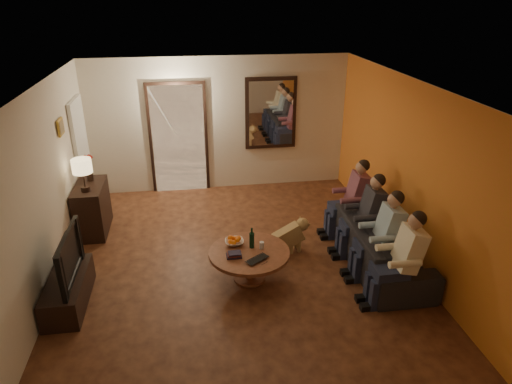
{
  "coord_description": "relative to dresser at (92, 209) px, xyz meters",
  "views": [
    {
      "loc": [
        -0.61,
        -5.6,
        3.73
      ],
      "look_at": [
        0.3,
        0.3,
        1.05
      ],
      "focal_mm": 32.0,
      "sensor_mm": 36.0,
      "label": 1
    }
  ],
  "objects": [
    {
      "name": "floor",
      "position": [
        2.25,
        -1.46,
        -0.41
      ],
      "size": [
        5.0,
        6.0,
        0.01
      ],
      "primitive_type": "cube",
      "color": "#3B1A0F",
      "rests_on": "ground"
    },
    {
      "name": "ceiling",
      "position": [
        2.25,
        -1.46,
        2.19
      ],
      "size": [
        5.0,
        6.0,
        0.01
      ],
      "primitive_type": "cube",
      "color": "white",
      "rests_on": "back_wall"
    },
    {
      "name": "back_wall",
      "position": [
        2.25,
        1.54,
        0.89
      ],
      "size": [
        5.0,
        0.02,
        2.6
      ],
      "primitive_type": "cube",
      "color": "beige",
      "rests_on": "floor"
    },
    {
      "name": "front_wall",
      "position": [
        2.25,
        -4.46,
        0.89
      ],
      "size": [
        5.0,
        0.02,
        2.6
      ],
      "primitive_type": "cube",
      "color": "beige",
      "rests_on": "floor"
    },
    {
      "name": "left_wall",
      "position": [
        -0.25,
        -1.46,
        0.89
      ],
      "size": [
        0.02,
        6.0,
        2.6
      ],
      "primitive_type": "cube",
      "color": "beige",
      "rests_on": "floor"
    },
    {
      "name": "right_wall",
      "position": [
        4.75,
        -1.46,
        0.89
      ],
      "size": [
        0.02,
        6.0,
        2.6
      ],
      "primitive_type": "cube",
      "color": "beige",
      "rests_on": "floor"
    },
    {
      "name": "orange_accent",
      "position": [
        4.74,
        -1.46,
        0.89
      ],
      "size": [
        0.01,
        6.0,
        2.6
      ],
      "primitive_type": "cube",
      "color": "orange",
      "rests_on": "right_wall"
    },
    {
      "name": "kitchen_doorway",
      "position": [
        1.45,
        1.52,
        0.64
      ],
      "size": [
        1.0,
        0.06,
        2.1
      ],
      "primitive_type": "cube",
      "color": "#FFE0A5",
      "rests_on": "floor"
    },
    {
      "name": "door_trim",
      "position": [
        1.45,
        1.51,
        0.64
      ],
      "size": [
        1.12,
        0.04,
        2.22
      ],
      "primitive_type": "cube",
      "color": "black",
      "rests_on": "floor"
    },
    {
      "name": "fridge_glimpse",
      "position": [
        1.7,
        1.52,
        0.49
      ],
      "size": [
        0.45,
        0.03,
        1.7
      ],
      "primitive_type": "cube",
      "color": "silver",
      "rests_on": "floor"
    },
    {
      "name": "mirror_frame",
      "position": [
        3.25,
        1.5,
        1.09
      ],
      "size": [
        1.0,
        0.05,
        1.4
      ],
      "primitive_type": "cube",
      "color": "black",
      "rests_on": "back_wall"
    },
    {
      "name": "mirror_glass",
      "position": [
        3.25,
        1.47,
        1.09
      ],
      "size": [
        0.86,
        0.02,
        1.26
      ],
      "primitive_type": "cube",
      "color": "white",
      "rests_on": "back_wall"
    },
    {
      "name": "white_door",
      "position": [
        -0.21,
        0.84,
        0.61
      ],
      "size": [
        0.06,
        0.85,
        2.04
      ],
      "primitive_type": "cube",
      "color": "white",
      "rests_on": "floor"
    },
    {
      "name": "framed_art",
      "position": [
        -0.22,
        -0.16,
        1.44
      ],
      "size": [
        0.03,
        0.28,
        0.24
      ],
      "primitive_type": "cube",
      "color": "#B28C33",
      "rests_on": "left_wall"
    },
    {
      "name": "art_canvas",
      "position": [
        -0.21,
        -0.16,
        1.44
      ],
      "size": [
        0.01,
        0.22,
        0.18
      ],
      "primitive_type": "cube",
      "color": "brown",
      "rests_on": "left_wall"
    },
    {
      "name": "dresser",
      "position": [
        0.0,
        0.0,
        0.0
      ],
      "size": [
        0.45,
        0.92,
        0.82
      ],
      "primitive_type": "cube",
      "color": "black",
      "rests_on": "floor"
    },
    {
      "name": "table_lamp",
      "position": [
        0.0,
        -0.22,
        0.68
      ],
      "size": [
        0.3,
        0.3,
        0.54
      ],
      "primitive_type": null,
      "color": "beige",
      "rests_on": "dresser"
    },
    {
      "name": "flower_vase",
      "position": [
        0.0,
        0.22,
        0.63
      ],
      "size": [
        0.14,
        0.14,
        0.44
      ],
      "primitive_type": null,
      "color": "#B31A13",
      "rests_on": "dresser"
    },
    {
      "name": "tv_stand",
      "position": [
        0.0,
        -1.96,
        -0.22
      ],
      "size": [
        0.45,
        1.15,
        0.38
      ],
      "primitive_type": "cube",
      "color": "black",
      "rests_on": "floor"
    },
    {
      "name": "tv",
      "position": [
        0.0,
        -1.96,
        0.28
      ],
      "size": [
        1.06,
        0.14,
        0.61
      ],
      "primitive_type": "imported",
      "rotation": [
        0.0,
        0.0,
        1.57
      ],
      "color": "black",
      "rests_on": "tv_stand"
    },
    {
      "name": "sofa",
      "position": [
        4.28,
        -1.67,
        -0.09
      ],
      "size": [
        2.18,
        0.87,
        0.63
      ],
      "primitive_type": "imported",
      "rotation": [
        0.0,
        0.0,
        1.56
      ],
      "color": "black",
      "rests_on": "floor"
    },
    {
      "name": "person_a",
      "position": [
        4.18,
        -2.57,
        0.19
      ],
      "size": [
        0.6,
        0.4,
        1.2
      ],
      "primitive_type": null,
      "color": "tan",
      "rests_on": "sofa"
    },
    {
      "name": "person_b",
      "position": [
        4.18,
        -1.97,
        0.19
      ],
      "size": [
        0.6,
        0.4,
        1.2
      ],
      "primitive_type": null,
      "color": "tan",
      "rests_on": "sofa"
    },
    {
      "name": "person_c",
      "position": [
        4.18,
        -1.37,
        0.19
      ],
      "size": [
        0.6,
        0.4,
        1.2
      ],
      "primitive_type": null,
      "color": "tan",
      "rests_on": "sofa"
    },
    {
      "name": "person_d",
      "position": [
        4.18,
        -0.77,
        0.19
      ],
      "size": [
        0.6,
        0.4,
        1.2
      ],
      "primitive_type": null,
      "color": "tan",
      "rests_on": "sofa"
    },
    {
      "name": "dog",
      "position": [
        3.05,
        -1.14,
        -0.13
      ],
      "size": [
        0.59,
        0.31,
        0.56
      ],
      "primitive_type": null,
      "rotation": [
        0.0,
        0.0,
        0.13
      ],
      "color": "#A87A4D",
      "rests_on": "floor"
    },
    {
      "name": "coffee_table",
      "position": [
        2.36,
        -1.78,
        -0.19
      ],
      "size": [
        1.15,
        1.15,
        0.45
      ],
      "primitive_type": "cylinder",
      "rotation": [
        0.0,
        0.0,
        0.04
      ],
      "color": "brown",
      "rests_on": "floor"
    },
    {
      "name": "bowl",
      "position": [
        2.18,
        -1.56,
        0.07
      ],
      "size": [
        0.26,
        0.26,
        0.06
      ],
      "primitive_type": "imported",
      "color": "white",
      "rests_on": "coffee_table"
    },
    {
      "name": "oranges",
      "position": [
        2.18,
        -1.56,
        0.14
      ],
      "size": [
        0.2,
        0.2,
        0.08
      ],
      "primitive_type": null,
      "color": "orange",
      "rests_on": "bowl"
    },
    {
      "name": "wine_bottle",
      "position": [
        2.41,
        -1.68,
        0.19
      ],
      "size": [
        0.07,
        0.07,
        0.31
      ],
      "primitive_type": null,
      "color": "black",
      "rests_on": "coffee_table"
    },
    {
      "name": "wine_glass",
      "position": [
        2.54,
        -1.73,
        0.09
      ],
      "size": [
        0.06,
        0.06,
        0.1
      ],
      "primitive_type": "cylinder",
      "color": "silver",
      "rests_on": "coffee_table"
    },
    {
      "name": "book_stack",
      "position": [
        2.14,
        -1.88,
        0.07
      ],
      "size": [
        0.2,
        0.15,
        0.07
      ],
      "primitive_type": null,
      "color": "black",
      "rests_on": "coffee_table"
    },
    {
      "name": "laptop",
      "position": [
        2.46,
        -2.06,
        0.05
      ],
      "size": [
        0.39,
        0.36,
        0.03
      ],
      "primitive_type": "imported",
      "rotation": [
        0.0,
        0.0,
        0.6
      ],
      "color": "black",
      "rests_on": "coffee_table"
    }
  ]
}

